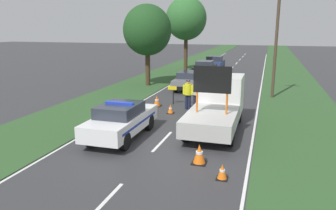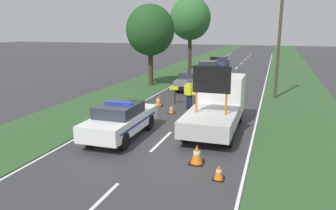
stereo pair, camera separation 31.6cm
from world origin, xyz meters
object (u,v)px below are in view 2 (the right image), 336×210
traffic_cone_lane_edge (171,109)px  roadside_tree_near_left (190,19)px  road_barrier (196,91)px  police_car (121,120)px  queued_car_suv_grey (192,80)px  pedestrian_civilian (198,92)px  roadside_tree_near_right (150,30)px  queued_car_sedan_black (208,69)px  traffic_cone_centre_front (158,101)px  police_officer (189,92)px  traffic_cone_behind_barrier (197,154)px  work_truck (218,104)px  queued_car_hatch_blue (219,62)px  utility_pole (279,42)px  traffic_cone_near_truck (208,99)px  traffic_cone_near_police (219,172)px

traffic_cone_lane_edge → roadside_tree_near_left: 19.28m
road_barrier → roadside_tree_near_left: 17.17m
police_car → queued_car_suv_grey: (0.16, 12.16, -0.06)m
pedestrian_civilian → roadside_tree_near_right: 9.59m
queued_car_sedan_black → traffic_cone_lane_edge: bearing=92.9°
traffic_cone_lane_edge → traffic_cone_centre_front: bearing=132.5°
police_officer → pedestrian_civilian: size_ratio=0.98×
traffic_cone_behind_barrier → police_officer: bearing=106.6°
road_barrier → queued_car_sedan_black: bearing=105.2°
work_truck → police_officer: 3.71m
pedestrian_civilian → traffic_cone_lane_edge: 1.92m
traffic_cone_behind_barrier → roadside_tree_near_right: 16.91m
queued_car_suv_grey → queued_car_hatch_blue: size_ratio=1.08×
traffic_cone_behind_barrier → utility_pole: 13.23m
pedestrian_civilian → queued_car_sedan_black: bearing=99.2°
queued_car_suv_grey → utility_pole: utility_pole is taller
traffic_cone_near_truck → roadside_tree_near_left: (-5.16, 15.30, 5.31)m
police_officer → queued_car_sedan_black: police_officer is taller
work_truck → traffic_cone_lane_edge: 3.51m
traffic_cone_near_police → queued_car_sedan_black: 21.89m
utility_pole → police_car: bearing=-120.9°
police_officer → work_truck: bearing=139.2°
pedestrian_civilian → traffic_cone_near_police: bearing=-71.8°
pedestrian_civilian → roadside_tree_near_right: roadside_tree_near_right is taller
work_truck → police_officer: work_truck is taller
traffic_cone_lane_edge → work_truck: bearing=-31.6°
police_officer → queued_car_sedan_black: 12.83m
road_barrier → queued_car_sedan_black: 11.82m
police_officer → utility_pole: 7.40m
traffic_cone_behind_barrier → roadside_tree_near_left: size_ratio=0.09×
roadside_tree_near_left → roadside_tree_near_right: size_ratio=1.21×
police_officer → roadside_tree_near_left: bearing=-62.4°
traffic_cone_near_truck → traffic_cone_behind_barrier: bearing=-80.9°
police_car → police_officer: bearing=76.3°
pedestrian_civilian → queued_car_suv_grey: (-1.94, 6.30, -0.31)m
queued_car_hatch_blue → utility_pole: 16.50m
road_barrier → traffic_cone_behind_barrier: bearing=-69.0°
road_barrier → traffic_cone_lane_edge: (-0.89, -2.26, -0.70)m
traffic_cone_centre_front → work_truck: bearing=-37.3°
utility_pole → roadside_tree_near_right: bearing=168.1°
traffic_cone_near_police → traffic_cone_lane_edge: size_ratio=0.98×
queued_car_sedan_black → utility_pole: utility_pole is taller
queued_car_sedan_black → traffic_cone_centre_front: bearing=87.3°
queued_car_suv_grey → traffic_cone_near_truck: bearing=115.3°
queued_car_sedan_black → roadside_tree_near_right: 7.76m
traffic_cone_near_police → queued_car_suv_grey: size_ratio=0.11×
traffic_cone_near_police → pedestrian_civilian: bearing=107.5°
police_car → pedestrian_civilian: (2.09, 5.86, 0.25)m
traffic_cone_lane_edge → road_barrier: bearing=68.6°
traffic_cone_lane_edge → queued_car_hatch_blue: bearing=92.4°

